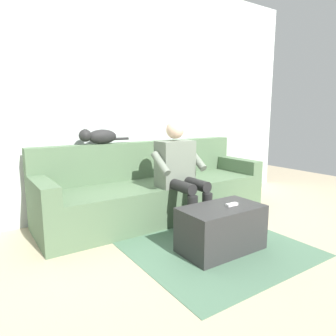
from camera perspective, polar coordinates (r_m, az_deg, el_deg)
name	(u,v)px	position (r m, az deg, el deg)	size (l,w,h in m)	color
ground_plane	(194,236)	(3.00, 4.97, -12.62)	(8.00, 8.00, 0.00)	tan
back_wall	(135,95)	(3.77, -6.26, 13.37)	(4.99, 0.06, 2.75)	silver
couch	(155,192)	(3.47, -2.41, -4.53)	(2.60, 0.78, 0.84)	#516B4C
coffee_table	(221,229)	(2.68, 9.93, -11.13)	(0.71, 0.40, 0.39)	#2D2D2D
person_solo_seated	(180,169)	(3.10, 2.18, -0.19)	(0.53, 0.58, 1.09)	slate
cat_on_backrest	(98,136)	(3.37, -12.93, 5.81)	(0.57, 0.14, 0.17)	black
remote_white	(232,205)	(2.65, 11.88, -6.72)	(0.11, 0.04, 0.02)	white
floor_rug	(210,244)	(2.84, 7.92, -13.96)	(1.45, 1.50, 0.01)	#4C7056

